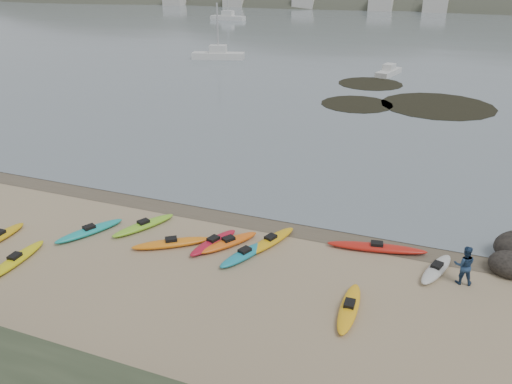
% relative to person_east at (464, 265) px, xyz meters
% --- Properties ---
extents(ground, '(600.00, 600.00, 0.00)m').
position_rel_person_east_xyz_m(ground, '(-10.36, 2.55, -0.88)').
color(ground, tan).
rests_on(ground, ground).
extents(wet_sand, '(60.00, 60.00, 0.00)m').
position_rel_person_east_xyz_m(wet_sand, '(-10.36, 2.25, -0.88)').
color(wet_sand, brown).
rests_on(wet_sand, ground).
extents(kayaks, '(21.42, 9.62, 0.34)m').
position_rel_person_east_xyz_m(kayaks, '(-11.18, -1.55, -0.71)').
color(kayaks, gold).
rests_on(kayaks, ground).
extents(person_east, '(0.93, 0.76, 1.76)m').
position_rel_person_east_xyz_m(person_east, '(0.00, 0.00, 0.00)').
color(person_east, navy).
rests_on(person_east, ground).
extents(kelp_mats, '(16.83, 17.17, 0.04)m').
position_rel_person_east_xyz_m(kelp_mats, '(-5.93, 32.42, -0.85)').
color(kelp_mats, black).
rests_on(kelp_mats, water).
extents(moored_boats, '(111.83, 79.71, 1.25)m').
position_rel_person_east_xyz_m(moored_boats, '(-11.51, 86.92, -0.32)').
color(moored_boats, silver).
rests_on(moored_boats, ground).
extents(far_town, '(199.00, 5.00, 4.00)m').
position_rel_person_east_xyz_m(far_town, '(-4.36, 147.55, 1.12)').
color(far_town, beige).
rests_on(far_town, ground).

